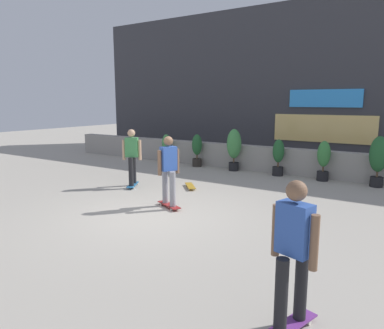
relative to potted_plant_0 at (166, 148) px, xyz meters
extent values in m
plane|color=#A8A093|center=(3.85, -5.55, -0.61)|extent=(48.00, 48.00, 0.00)
cube|color=gray|center=(3.85, 0.45, -0.16)|extent=(18.00, 0.40, 0.90)
cube|color=#38383D|center=(3.85, 4.45, 2.64)|extent=(20.00, 2.00, 6.50)
cube|color=#3399F2|center=(5.31, 3.41, 1.99)|extent=(2.80, 0.08, 0.70)
cube|color=#F2CC72|center=(5.31, 3.42, 0.79)|extent=(4.00, 0.06, 1.10)
cylinder|color=brown|center=(0.00, 0.00, -0.46)|extent=(0.36, 0.36, 0.30)
cylinder|color=brown|center=(0.00, 0.00, -0.24)|extent=(0.06, 0.06, 0.15)
ellipsoid|color=#428C47|center=(0.00, 0.00, 0.20)|extent=(0.35, 0.35, 0.72)
cylinder|color=#2D2823|center=(1.47, 0.00, -0.46)|extent=(0.36, 0.36, 0.30)
cylinder|color=brown|center=(1.47, 0.00, -0.24)|extent=(0.06, 0.06, 0.15)
ellipsoid|color=#235B2D|center=(1.47, 0.00, 0.24)|extent=(0.39, 0.39, 0.79)
cylinder|color=black|center=(3.04, 0.00, -0.46)|extent=(0.36, 0.36, 0.30)
cylinder|color=brown|center=(3.04, 0.00, -0.24)|extent=(0.06, 0.06, 0.15)
ellipsoid|color=#428C47|center=(3.04, 0.00, 0.37)|extent=(0.52, 0.52, 1.06)
cylinder|color=black|center=(4.70, 0.00, -0.46)|extent=(0.36, 0.36, 0.30)
cylinder|color=brown|center=(4.70, 0.00, -0.24)|extent=(0.06, 0.06, 0.15)
ellipsoid|color=#235B2D|center=(4.70, 0.00, 0.23)|extent=(0.38, 0.38, 0.78)
cylinder|color=black|center=(6.17, 0.00, -0.46)|extent=(0.36, 0.36, 0.30)
cylinder|color=brown|center=(6.17, 0.00, -0.24)|extent=(0.06, 0.06, 0.15)
ellipsoid|color=#387F3D|center=(6.17, 0.00, 0.25)|extent=(0.40, 0.40, 0.82)
cylinder|color=black|center=(7.70, 0.00, -0.46)|extent=(0.36, 0.36, 0.30)
cylinder|color=brown|center=(7.70, 0.00, -0.24)|extent=(0.06, 0.06, 0.15)
ellipsoid|color=#235B2D|center=(7.70, 0.00, 0.36)|extent=(0.51, 0.51, 1.05)
cube|color=#72338C|center=(7.70, -8.04, -0.54)|extent=(0.43, 0.82, 0.02)
cylinder|color=silver|center=(7.71, -7.77, -0.58)|extent=(0.05, 0.06, 0.06)
cylinder|color=silver|center=(7.86, -7.82, -0.58)|extent=(0.05, 0.06, 0.06)
cylinder|color=black|center=(7.76, -7.87, -0.12)|extent=(0.14, 0.14, 0.82)
cylinder|color=black|center=(7.65, -8.22, -0.12)|extent=(0.14, 0.14, 0.82)
cube|color=#3359B2|center=(7.70, -8.04, 0.57)|extent=(0.40, 0.30, 0.56)
sphere|color=brown|center=(7.70, -8.04, 0.98)|extent=(0.22, 0.22, 0.22)
cylinder|color=brown|center=(7.48, -7.97, 0.49)|extent=(0.09, 0.09, 0.58)
cylinder|color=brown|center=(7.93, -8.11, 0.49)|extent=(0.09, 0.09, 0.58)
cube|color=maroon|center=(3.82, -5.00, -0.54)|extent=(0.81, 0.52, 0.02)
cylinder|color=silver|center=(3.55, -4.97, -0.58)|extent=(0.06, 0.05, 0.06)
cylinder|color=silver|center=(3.61, -4.82, -0.58)|extent=(0.06, 0.05, 0.06)
cylinder|color=silver|center=(4.02, -5.18, -0.58)|extent=(0.06, 0.05, 0.06)
cylinder|color=silver|center=(4.09, -5.04, -0.58)|extent=(0.06, 0.05, 0.06)
cylinder|color=gray|center=(3.65, -4.93, -0.12)|extent=(0.14, 0.14, 0.82)
cylinder|color=gray|center=(3.98, -5.08, -0.12)|extent=(0.14, 0.14, 0.82)
cube|color=#3359B2|center=(3.82, -5.00, 0.57)|extent=(0.33, 0.41, 0.56)
sphere|color=brown|center=(3.82, -5.00, 0.98)|extent=(0.22, 0.22, 0.22)
cylinder|color=brown|center=(3.72, -5.21, 0.49)|extent=(0.09, 0.09, 0.58)
cylinder|color=brown|center=(3.92, -4.79, 0.49)|extent=(0.09, 0.09, 0.58)
cube|color=#266699|center=(1.68, -3.89, -0.54)|extent=(0.57, 0.80, 0.02)
cylinder|color=silver|center=(1.87, -4.08, -0.58)|extent=(0.05, 0.06, 0.06)
cylinder|color=silver|center=(1.73, -4.16, -0.58)|extent=(0.05, 0.06, 0.06)
cylinder|color=silver|center=(1.62, -3.63, -0.58)|extent=(0.05, 0.06, 0.06)
cylinder|color=silver|center=(1.48, -3.71, -0.58)|extent=(0.05, 0.06, 0.06)
cylinder|color=black|center=(1.76, -4.05, -0.12)|extent=(0.14, 0.14, 0.82)
cylinder|color=black|center=(1.59, -3.74, -0.12)|extent=(0.14, 0.14, 0.82)
cube|color=#3F8C4C|center=(1.68, -3.89, 0.57)|extent=(0.41, 0.35, 0.56)
sphere|color=tan|center=(1.68, -3.89, 0.98)|extent=(0.22, 0.22, 0.22)
cylinder|color=tan|center=(1.88, -3.78, 0.49)|extent=(0.09, 0.09, 0.58)
cylinder|color=tan|center=(1.47, -4.01, 0.49)|extent=(0.09, 0.09, 0.58)
cube|color=#BF8C26|center=(3.17, -3.09, -0.54)|extent=(0.68, 0.73, 0.02)
cylinder|color=silver|center=(3.41, -3.23, -0.58)|extent=(0.06, 0.06, 0.06)
cylinder|color=silver|center=(3.29, -3.34, -0.58)|extent=(0.06, 0.06, 0.06)
cylinder|color=silver|center=(3.06, -2.85, -0.58)|extent=(0.06, 0.06, 0.06)
cylinder|color=silver|center=(2.94, -2.95, -0.58)|extent=(0.06, 0.06, 0.06)
camera|label=1|loc=(8.75, -11.64, 1.88)|focal=33.74mm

